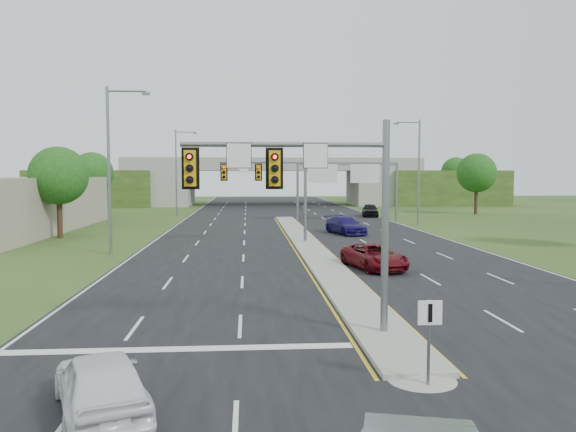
{
  "coord_description": "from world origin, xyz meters",
  "views": [
    {
      "loc": [
        -4.42,
        -17.7,
        5.25
      ],
      "look_at": [
        -2.21,
        12.87,
        3.0
      ],
      "focal_mm": 35.0,
      "sensor_mm": 36.0,
      "label": 1
    }
  ],
  "objects_px": {
    "signal_mast_near": "(316,191)",
    "overpass": "(273,185)",
    "car_white": "(101,383)",
    "sign_gantry": "(346,175)",
    "keep_right_sign": "(429,328)",
    "car_far_a": "(374,256)",
    "signal_mast_far": "(276,182)",
    "car_far_b": "(346,225)",
    "car_far_c": "(370,210)"
  },
  "relations": [
    {
      "from": "signal_mast_near",
      "to": "overpass",
      "type": "xyz_separation_m",
      "value": [
        2.26,
        80.07,
        -1.17
      ]
    },
    {
      "from": "signal_mast_near",
      "to": "car_white",
      "type": "height_order",
      "value": "signal_mast_near"
    },
    {
      "from": "sign_gantry",
      "to": "car_white",
      "type": "bearing_deg",
      "value": -105.79
    },
    {
      "from": "overpass",
      "to": "car_white",
      "type": "relative_size",
      "value": 18.59
    },
    {
      "from": "keep_right_sign",
      "to": "overpass",
      "type": "relative_size",
      "value": 0.03
    },
    {
      "from": "signal_mast_near",
      "to": "car_far_a",
      "type": "relative_size",
      "value": 1.4
    },
    {
      "from": "signal_mast_far",
      "to": "signal_mast_near",
      "type": "bearing_deg",
      "value": -90.0
    },
    {
      "from": "keep_right_sign",
      "to": "car_far_b",
      "type": "height_order",
      "value": "keep_right_sign"
    },
    {
      "from": "sign_gantry",
      "to": "car_far_b",
      "type": "xyz_separation_m",
      "value": [
        -2.41,
        -13.57,
        -4.45
      ]
    },
    {
      "from": "keep_right_sign",
      "to": "sign_gantry",
      "type": "relative_size",
      "value": 0.19
    },
    {
      "from": "signal_mast_far",
      "to": "keep_right_sign",
      "type": "bearing_deg",
      "value": -85.61
    },
    {
      "from": "signal_mast_near",
      "to": "car_far_a",
      "type": "xyz_separation_m",
      "value": [
        4.88,
        12.93,
        -4.01
      ]
    },
    {
      "from": "overpass",
      "to": "car_far_a",
      "type": "distance_m",
      "value": 67.25
    },
    {
      "from": "car_far_a",
      "to": "overpass",
      "type": "bearing_deg",
      "value": 78.77
    },
    {
      "from": "car_far_b",
      "to": "car_far_c",
      "type": "bearing_deg",
      "value": 55.62
    },
    {
      "from": "sign_gantry",
      "to": "car_far_c",
      "type": "distance_m",
      "value": 9.28
    },
    {
      "from": "keep_right_sign",
      "to": "car_far_b",
      "type": "relative_size",
      "value": 0.42
    },
    {
      "from": "overpass",
      "to": "signal_mast_far",
      "type": "bearing_deg",
      "value": -92.35
    },
    {
      "from": "overpass",
      "to": "car_far_a",
      "type": "height_order",
      "value": "overpass"
    },
    {
      "from": "overpass",
      "to": "car_white",
      "type": "bearing_deg",
      "value": -95.08
    },
    {
      "from": "signal_mast_near",
      "to": "car_far_b",
      "type": "bearing_deg",
      "value": 78.25
    },
    {
      "from": "sign_gantry",
      "to": "car_far_a",
      "type": "bearing_deg",
      "value": -97.22
    },
    {
      "from": "car_white",
      "to": "car_far_c",
      "type": "distance_m",
      "value": 60.41
    },
    {
      "from": "signal_mast_far",
      "to": "keep_right_sign",
      "type": "distance_m",
      "value": 29.71
    },
    {
      "from": "car_far_b",
      "to": "signal_mast_near",
      "type": "bearing_deg",
      "value": -117.98
    },
    {
      "from": "sign_gantry",
      "to": "keep_right_sign",
      "type": "bearing_deg",
      "value": -97.7
    },
    {
      "from": "signal_mast_near",
      "to": "car_far_b",
      "type": "distance_m",
      "value": 32.33
    },
    {
      "from": "car_white",
      "to": "car_far_b",
      "type": "xyz_separation_m",
      "value": [
        11.88,
        36.96,
        0.03
      ]
    },
    {
      "from": "keep_right_sign",
      "to": "car_far_c",
      "type": "height_order",
      "value": "keep_right_sign"
    },
    {
      "from": "overpass",
      "to": "car_white",
      "type": "distance_m",
      "value": 86.0
    },
    {
      "from": "sign_gantry",
      "to": "car_far_b",
      "type": "distance_m",
      "value": 14.49
    },
    {
      "from": "signal_mast_near",
      "to": "car_far_a",
      "type": "distance_m",
      "value": 14.39
    },
    {
      "from": "keep_right_sign",
      "to": "car_white",
      "type": "height_order",
      "value": "keep_right_sign"
    },
    {
      "from": "car_far_b",
      "to": "car_far_c",
      "type": "xyz_separation_m",
      "value": [
        6.73,
        20.51,
        0.05
      ]
    },
    {
      "from": "signal_mast_far",
      "to": "car_far_b",
      "type": "height_order",
      "value": "signal_mast_far"
    },
    {
      "from": "car_far_a",
      "to": "car_white",
      "type": "bearing_deg",
      "value": -132.42
    },
    {
      "from": "overpass",
      "to": "car_far_b",
      "type": "height_order",
      "value": "overpass"
    },
    {
      "from": "signal_mast_far",
      "to": "car_far_c",
      "type": "height_order",
      "value": "signal_mast_far"
    },
    {
      "from": "signal_mast_near",
      "to": "signal_mast_far",
      "type": "xyz_separation_m",
      "value": [
        0.0,
        25.0,
        0.0
      ]
    },
    {
      "from": "car_far_b",
      "to": "sign_gantry",
      "type": "bearing_deg",
      "value": 63.71
    },
    {
      "from": "signal_mast_far",
      "to": "car_far_a",
      "type": "height_order",
      "value": "signal_mast_far"
    },
    {
      "from": "signal_mast_near",
      "to": "signal_mast_far",
      "type": "relative_size",
      "value": 1.0
    },
    {
      "from": "overpass",
      "to": "car_far_c",
      "type": "relative_size",
      "value": 16.72
    },
    {
      "from": "car_white",
      "to": "car_far_c",
      "type": "xyz_separation_m",
      "value": [
        18.61,
        57.48,
        0.08
      ]
    },
    {
      "from": "sign_gantry",
      "to": "car_white",
      "type": "distance_m",
      "value": 52.71
    },
    {
      "from": "signal_mast_near",
      "to": "signal_mast_far",
      "type": "bearing_deg",
      "value": 90.0
    },
    {
      "from": "signal_mast_near",
      "to": "car_far_c",
      "type": "height_order",
      "value": "signal_mast_near"
    },
    {
      "from": "car_far_b",
      "to": "keep_right_sign",
      "type": "bearing_deg",
      "value": -113.02
    },
    {
      "from": "keep_right_sign",
      "to": "overpass",
      "type": "height_order",
      "value": "overpass"
    },
    {
      "from": "keep_right_sign",
      "to": "car_far_a",
      "type": "bearing_deg",
      "value": 81.43
    }
  ]
}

